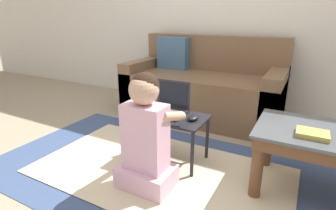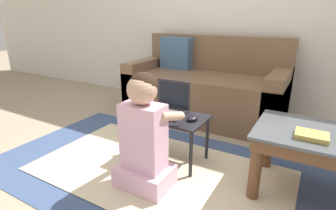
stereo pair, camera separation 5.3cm
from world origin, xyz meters
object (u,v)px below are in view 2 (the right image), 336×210
laptop_desk (171,122)px  laptop (168,108)px  computer_mouse (193,118)px  book_on_table (312,136)px  couch (205,88)px  person_seated (144,136)px

laptop_desk → laptop: bearing=140.9°
computer_mouse → book_on_table: size_ratio=0.65×
couch → book_on_table: bearing=-45.8°
laptop_desk → computer_mouse: computer_mouse is taller
laptop_desk → book_on_table: book_on_table is taller
person_seated → book_on_table: bearing=20.3°
laptop_desk → person_seated: bearing=-87.7°
laptop_desk → laptop: 0.11m
couch → laptop: couch is taller
person_seated → laptop: bearing=99.6°
person_seated → book_on_table: size_ratio=4.53×
laptop_desk → person_seated: (0.01, -0.37, 0.04)m
computer_mouse → person_seated: size_ratio=0.14×
couch → book_on_table: 1.52m
laptop_desk → book_on_table: size_ratio=3.06×
laptop → book_on_table: bearing=-5.2°
couch → computer_mouse: 1.09m
laptop_desk → computer_mouse: bearing=2.3°
person_seated → couch: bearing=97.2°
computer_mouse → book_on_table: 0.73m
couch → laptop: size_ratio=5.90×
person_seated → book_on_table: 0.94m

